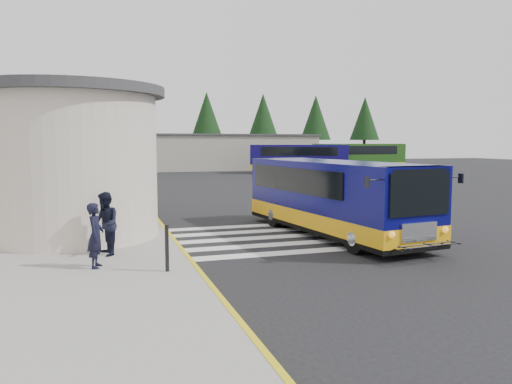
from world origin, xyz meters
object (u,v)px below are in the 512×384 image
object	(u,v)px
pedestrian_a	(96,235)
far_bus_a	(299,157)
pedestrian_b	(105,224)
far_bus_b	(359,156)
bollard	(167,248)
transit_bus	(333,200)

from	to	relation	value
pedestrian_a	far_bus_a	size ratio (longest dim) A/B	0.16
far_bus_a	pedestrian_b	bearing A→B (deg)	173.60
pedestrian_b	far_bus_b	world-z (taller)	far_bus_b
far_bus_b	pedestrian_a	bearing A→B (deg)	143.73
bollard	far_bus_b	xyz separation A→B (m)	(26.70, 38.44, 1.01)
transit_bus	pedestrian_b	world-z (taller)	transit_bus
pedestrian_a	far_bus_b	bearing A→B (deg)	-25.71
pedestrian_a	far_bus_b	xyz separation A→B (m)	(28.30, 37.54, 0.78)
transit_bus	pedestrian_a	world-z (taller)	transit_bus
transit_bus	bollard	distance (m)	7.28
transit_bus	far_bus_a	bearing A→B (deg)	62.35
transit_bus	bollard	bearing A→B (deg)	-155.72
pedestrian_b	far_bus_b	distance (m)	45.83
bollard	far_bus_a	world-z (taller)	far_bus_a
transit_bus	far_bus_a	xyz separation A→B (m)	(12.34, 32.60, 0.45)
far_bus_a	far_bus_b	bearing A→B (deg)	-51.91
far_bus_b	pedestrian_b	bearing A→B (deg)	142.99
far_bus_a	far_bus_b	distance (m)	8.41
transit_bus	far_bus_b	world-z (taller)	far_bus_b
pedestrian_a	bollard	xyz separation A→B (m)	(1.60, -0.89, -0.23)
transit_bus	pedestrian_a	distance (m)	8.33
transit_bus	far_bus_a	distance (m)	34.86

